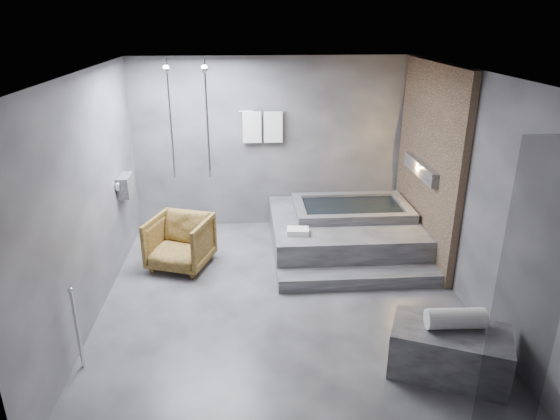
{
  "coord_description": "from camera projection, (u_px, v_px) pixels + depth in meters",
  "views": [
    {
      "loc": [
        -0.42,
        -5.53,
        3.37
      ],
      "look_at": [
        -0.02,
        0.3,
        1.09
      ],
      "focal_mm": 32.0,
      "sensor_mm": 36.0,
      "label": 1
    }
  ],
  "objects": [
    {
      "name": "room",
      "position": [
        314.0,
        161.0,
        6.01
      ],
      "size": [
        5.0,
        5.04,
        2.82
      ],
      "color": "#2F2F31",
      "rests_on": "ground"
    },
    {
      "name": "tub_deck",
      "position": [
        343.0,
        232.0,
        7.71
      ],
      "size": [
        2.2,
        2.0,
        0.5
      ],
      "primitive_type": "cube",
      "color": "#343437",
      "rests_on": "ground"
    },
    {
      "name": "tub_step",
      "position": [
        359.0,
        278.0,
        6.67
      ],
      "size": [
        2.2,
        0.36,
        0.18
      ],
      "primitive_type": "cube",
      "color": "#343437",
      "rests_on": "ground"
    },
    {
      "name": "concrete_bench",
      "position": [
        449.0,
        351.0,
        4.96
      ],
      "size": [
        1.27,
        1.01,
        0.5
      ],
      "primitive_type": "cube",
      "rotation": [
        0.0,
        0.0,
        -0.41
      ],
      "color": "#313134",
      "rests_on": "ground"
    },
    {
      "name": "driftwood_chair",
      "position": [
        180.0,
        242.0,
        7.07
      ],
      "size": [
        1.02,
        1.03,
        0.74
      ],
      "primitive_type": "imported",
      "rotation": [
        0.0,
        0.0,
        -0.33
      ],
      "color": "#3E2B0F",
      "rests_on": "ground"
    },
    {
      "name": "rolled_towel",
      "position": [
        456.0,
        319.0,
        4.87
      ],
      "size": [
        0.58,
        0.23,
        0.21
      ],
      "primitive_type": "cylinder",
      "rotation": [
        0.0,
        1.57,
        -0.04
      ],
      "color": "silver",
      "rests_on": "concrete_bench"
    },
    {
      "name": "deck_towel",
      "position": [
        298.0,
        231.0,
        7.01
      ],
      "size": [
        0.32,
        0.25,
        0.08
      ],
      "primitive_type": "cube",
      "rotation": [
        0.0,
        0.0,
        -0.1
      ],
      "color": "white",
      "rests_on": "tub_deck"
    }
  ]
}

